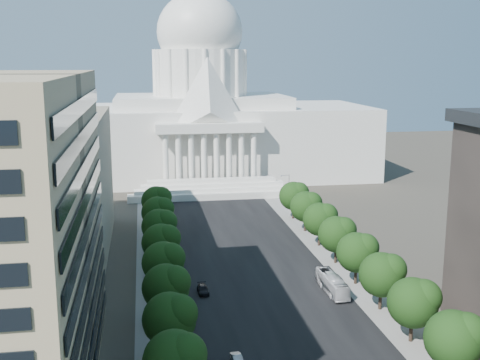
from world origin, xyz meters
TOP-DOWN VIEW (x-y plane):
  - road_asphalt at (0.00, 90.00)m, footprint 30.00×260.00m
  - sidewalk_left at (-19.00, 90.00)m, footprint 8.00×260.00m
  - sidewalk_right at (19.00, 90.00)m, footprint 8.00×260.00m
  - capitol at (0.00, 184.89)m, footprint 120.00×56.00m
  - office_block_left_far at (-48.00, 100.00)m, footprint 38.00×52.00m
  - tree_l_c at (-17.66, 35.81)m, footprint 7.79×7.60m
  - tree_l_d at (-17.66, 47.81)m, footprint 7.79×7.60m
  - tree_l_e at (-17.66, 59.81)m, footprint 7.79×7.60m
  - tree_l_f at (-17.66, 71.81)m, footprint 7.79×7.60m
  - tree_l_g at (-17.66, 83.81)m, footprint 7.79×7.60m
  - tree_l_h at (-17.66, 95.81)m, footprint 7.79×7.60m
  - tree_l_i at (-17.66, 107.81)m, footprint 7.79×7.60m
  - tree_l_j at (-17.66, 119.81)m, footprint 7.79×7.60m
  - tree_r_c at (18.34, 35.81)m, footprint 7.79×7.60m
  - tree_r_d at (18.34, 47.81)m, footprint 7.79×7.60m
  - tree_r_e at (18.34, 59.81)m, footprint 7.79×7.60m
  - tree_r_f at (18.34, 71.81)m, footprint 7.79×7.60m
  - tree_r_g at (18.34, 83.81)m, footprint 7.79×7.60m
  - tree_r_h at (18.34, 95.81)m, footprint 7.79×7.60m
  - tree_r_i at (18.34, 107.81)m, footprint 7.79×7.60m
  - tree_r_j at (18.34, 119.81)m, footprint 7.79×7.60m
  - streetlight_b at (19.90, 35.00)m, footprint 2.61×0.44m
  - streetlight_c at (19.90, 60.00)m, footprint 2.61×0.44m
  - streetlight_d at (19.90, 85.00)m, footprint 2.61×0.44m
  - streetlight_e at (19.90, 110.00)m, footprint 2.61×0.44m
  - streetlight_f at (19.90, 135.00)m, footprint 2.61×0.44m
  - car_silver at (-8.84, 45.21)m, footprint 1.72×3.97m
  - car_dark_b at (-10.95, 71.81)m, footprint 2.00×4.74m
  - city_bus at (12.32, 68.63)m, footprint 3.04×11.75m

SIDE VIEW (x-z plane):
  - road_asphalt at x=0.00m, z-range -0.01..0.01m
  - sidewalk_left at x=-19.00m, z-range -0.01..0.01m
  - sidewalk_right at x=19.00m, z-range -0.01..0.01m
  - car_silver at x=-8.84m, z-range 0.00..1.27m
  - car_dark_b at x=-10.95m, z-range 0.00..1.37m
  - city_bus at x=12.32m, z-range 0.00..3.25m
  - streetlight_b at x=19.90m, z-range 1.32..10.32m
  - streetlight_c at x=19.90m, z-range 1.32..10.32m
  - streetlight_d at x=19.90m, z-range 1.32..10.32m
  - streetlight_e at x=19.90m, z-range 1.32..10.32m
  - streetlight_f at x=19.90m, z-range 1.32..10.32m
  - tree_l_c at x=-17.66m, z-range 1.47..11.44m
  - tree_l_d at x=-17.66m, z-range 1.47..11.44m
  - tree_l_e at x=-17.66m, z-range 1.47..11.44m
  - tree_l_f at x=-17.66m, z-range 1.47..11.44m
  - tree_l_g at x=-17.66m, z-range 1.47..11.44m
  - tree_l_h at x=-17.66m, z-range 1.47..11.44m
  - tree_l_i at x=-17.66m, z-range 1.47..11.44m
  - tree_l_j at x=-17.66m, z-range 1.47..11.44m
  - tree_r_c at x=18.34m, z-range 1.47..11.44m
  - tree_r_d at x=18.34m, z-range 1.47..11.44m
  - tree_r_e at x=18.34m, z-range 1.47..11.44m
  - tree_r_f at x=18.34m, z-range 1.47..11.44m
  - tree_r_g at x=18.34m, z-range 1.47..11.44m
  - tree_r_h at x=18.34m, z-range 1.47..11.44m
  - tree_r_i at x=18.34m, z-range 1.47..11.44m
  - tree_r_j at x=18.34m, z-range 1.47..11.44m
  - office_block_left_far at x=-48.00m, z-range 0.00..30.00m
  - capitol at x=0.00m, z-range -16.49..56.51m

